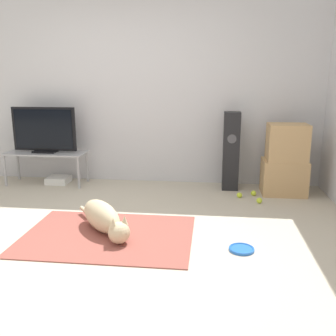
# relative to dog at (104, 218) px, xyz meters

# --- Properties ---
(ground_plane) EXTENTS (12.00, 12.00, 0.00)m
(ground_plane) POSITION_rel_dog_xyz_m (-0.12, -0.21, -0.14)
(ground_plane) COLOR #BCB29E
(wall_back) EXTENTS (8.00, 0.06, 2.55)m
(wall_back) POSITION_rel_dog_xyz_m (-0.12, 1.89, 1.13)
(wall_back) COLOR silver
(wall_back) RESTS_ON ground_plane
(area_rug) EXTENTS (1.57, 1.12, 0.01)m
(area_rug) POSITION_rel_dog_xyz_m (0.05, -0.07, -0.14)
(area_rug) COLOR #934C42
(area_rug) RESTS_ON ground_plane
(dog) EXTENTS (0.70, 0.80, 0.28)m
(dog) POSITION_rel_dog_xyz_m (0.00, 0.00, 0.00)
(dog) COLOR beige
(dog) RESTS_ON area_rug
(frisbee) EXTENTS (0.22, 0.22, 0.03)m
(frisbee) POSITION_rel_dog_xyz_m (1.27, -0.23, -0.13)
(frisbee) COLOR blue
(frisbee) RESTS_ON ground_plane
(cardboard_box_lower) EXTENTS (0.54, 0.40, 0.44)m
(cardboard_box_lower) POSITION_rel_dog_xyz_m (1.91, 1.45, 0.07)
(cardboard_box_lower) COLOR tan
(cardboard_box_lower) RESTS_ON ground_plane
(cardboard_box_upper) EXTENTS (0.48, 0.36, 0.45)m
(cardboard_box_upper) POSITION_rel_dog_xyz_m (1.92, 1.44, 0.52)
(cardboard_box_upper) COLOR tan
(cardboard_box_upper) RESTS_ON cardboard_box_lower
(floor_speaker) EXTENTS (0.21, 0.21, 1.02)m
(floor_speaker) POSITION_rel_dog_xyz_m (1.25, 1.59, 0.36)
(floor_speaker) COLOR black
(floor_speaker) RESTS_ON ground_plane
(tv_stand) EXTENTS (1.09, 0.41, 0.44)m
(tv_stand) POSITION_rel_dog_xyz_m (-1.25, 1.55, 0.25)
(tv_stand) COLOR #A8A8AD
(tv_stand) RESTS_ON ground_plane
(tv) EXTENTS (0.87, 0.20, 0.61)m
(tv) POSITION_rel_dog_xyz_m (-1.25, 1.56, 0.60)
(tv) COLOR black
(tv) RESTS_ON tv_stand
(tennis_ball_by_boxes) EXTENTS (0.07, 0.07, 0.07)m
(tennis_ball_by_boxes) POSITION_rel_dog_xyz_m (1.35, 1.22, -0.11)
(tennis_ball_by_boxes) COLOR #C6E033
(tennis_ball_by_boxes) RESTS_ON ground_plane
(tennis_ball_near_speaker) EXTENTS (0.07, 0.07, 0.07)m
(tennis_ball_near_speaker) POSITION_rel_dog_xyz_m (1.57, 1.04, -0.11)
(tennis_ball_near_speaker) COLOR #C6E033
(tennis_ball_near_speaker) RESTS_ON ground_plane
(tennis_ball_loose_on_carpet) EXTENTS (0.07, 0.07, 0.07)m
(tennis_ball_loose_on_carpet) POSITION_rel_dog_xyz_m (1.53, 1.32, -0.11)
(tennis_ball_loose_on_carpet) COLOR #C6E033
(tennis_ball_loose_on_carpet) RESTS_ON ground_plane
(game_console) EXTENTS (0.29, 0.28, 0.09)m
(game_console) POSITION_rel_dog_xyz_m (-1.11, 1.59, -0.10)
(game_console) COLOR white
(game_console) RESTS_ON ground_plane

